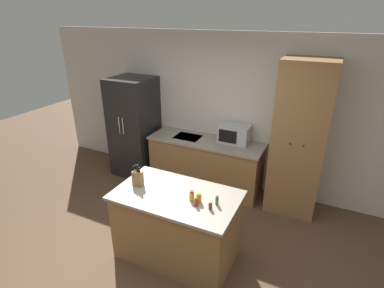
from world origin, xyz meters
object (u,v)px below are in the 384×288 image
object	(u,v)px
spice_bottle_tall_dark	(192,196)
fire_extinguisher	(112,154)
pantry_cabinet	(299,140)
spice_bottle_green_herb	(217,200)
microwave	(234,134)
knife_block	(138,178)
spice_bottle_short_red	(199,198)
refrigerator	(135,127)
spice_bottle_amber_oil	(210,205)
spice_bottle_pale_salt	(196,202)

from	to	relation	value
spice_bottle_tall_dark	fire_extinguisher	bearing A→B (deg)	147.21
pantry_cabinet	spice_bottle_tall_dark	distance (m)	1.96
spice_bottle_green_herb	microwave	bearing A→B (deg)	102.48
microwave	knife_block	world-z (taller)	knife_block
pantry_cabinet	spice_bottle_short_red	bearing A→B (deg)	-115.53
refrigerator	knife_block	bearing A→B (deg)	-53.06
pantry_cabinet	spice_bottle_tall_dark	bearing A→B (deg)	-117.65
spice_bottle_amber_oil	fire_extinguisher	bearing A→B (deg)	148.70
pantry_cabinet	spice_bottle_pale_salt	xyz separation A→B (m)	(-0.82, -1.79, -0.20)
microwave	spice_bottle_short_red	distance (m)	1.84
knife_block	spice_bottle_tall_dark	distance (m)	0.73
pantry_cabinet	spice_bottle_short_red	xyz separation A→B (m)	(-0.82, -1.72, -0.20)
refrigerator	microwave	bearing A→B (deg)	5.29
pantry_cabinet	microwave	bearing A→B (deg)	173.72
spice_bottle_amber_oil	fire_extinguisher	xyz separation A→B (m)	(-2.84, 1.73, -0.72)
microwave	spice_bottle_short_red	xyz separation A→B (m)	(0.20, -1.83, -0.08)
spice_bottle_amber_oil	fire_extinguisher	distance (m)	3.40
spice_bottle_tall_dark	spice_bottle_pale_salt	distance (m)	0.11
spice_bottle_short_red	spice_bottle_pale_salt	xyz separation A→B (m)	(0.00, -0.08, -0.01)
pantry_cabinet	spice_bottle_short_red	world-z (taller)	pantry_cabinet
spice_bottle_short_red	spice_bottle_pale_salt	distance (m)	0.08
spice_bottle_tall_dark	spice_bottle_short_red	bearing A→B (deg)	4.53
spice_bottle_tall_dark	spice_bottle_amber_oil	bearing A→B (deg)	-13.07
spice_bottle_short_red	spice_bottle_amber_oil	world-z (taller)	spice_bottle_short_red
pantry_cabinet	spice_bottle_short_red	distance (m)	1.91
knife_block	spice_bottle_short_red	distance (m)	0.81
spice_bottle_short_red	spice_bottle_amber_oil	xyz separation A→B (m)	(0.17, -0.06, -0.01)
spice_bottle_green_herb	pantry_cabinet	bearing A→B (deg)	69.58
refrigerator	spice_bottle_tall_dark	bearing A→B (deg)	-40.05
spice_bottle_pale_salt	refrigerator	bearing A→B (deg)	140.01
microwave	spice_bottle_tall_dark	size ratio (longest dim) A/B	3.94
refrigerator	fire_extinguisher	distance (m)	0.92
spice_bottle_tall_dark	refrigerator	bearing A→B (deg)	139.95
spice_bottle_green_herb	fire_extinguisher	xyz separation A→B (m)	(-2.87, 1.61, -0.73)
microwave	spice_bottle_short_red	size ratio (longest dim) A/B	4.16
fire_extinguisher	microwave	bearing A→B (deg)	3.85
spice_bottle_short_red	spice_bottle_green_herb	distance (m)	0.20
spice_bottle_tall_dark	spice_bottle_green_herb	world-z (taller)	same
spice_bottle_amber_oil	spice_bottle_pale_salt	xyz separation A→B (m)	(-0.16, -0.01, 0.00)
spice_bottle_short_red	knife_block	bearing A→B (deg)	-179.84
spice_bottle_tall_dark	spice_bottle_pale_salt	world-z (taller)	spice_bottle_tall_dark
microwave	fire_extinguisher	bearing A→B (deg)	-176.15
spice_bottle_tall_dark	knife_block	bearing A→B (deg)	179.66
pantry_cabinet	spice_bottle_green_herb	size ratio (longest dim) A/B	18.37
knife_block	spice_bottle_tall_dark	size ratio (longest dim) A/B	2.33
refrigerator	fire_extinguisher	size ratio (longest dim) A/B	3.52
spice_bottle_pale_salt	spice_bottle_tall_dark	bearing A→B (deg)	141.49
microwave	spice_bottle_short_red	world-z (taller)	microwave
refrigerator	spice_bottle_pale_salt	xyz separation A→B (m)	(2.06, -1.73, 0.04)
pantry_cabinet	knife_block	size ratio (longest dim) A/B	7.87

